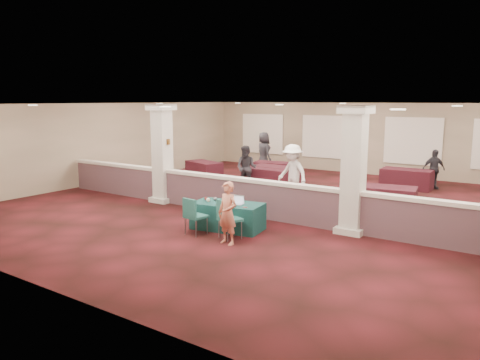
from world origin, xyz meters
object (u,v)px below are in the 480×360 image
Objects in this scene: far_table_back_center at (274,176)px; attendee_d at (264,153)px; far_table_front_left at (204,170)px; far_table_back_right at (406,179)px; attendee_b at (292,173)px; attendee_a at (246,168)px; far_table_front_center at (267,178)px; conf_chair_side at (193,213)px; near_table at (228,216)px; conf_chair_main at (227,216)px; attendee_c at (434,169)px; far_table_back_left at (274,170)px; far_table_front_right at (382,199)px; woman at (228,213)px.

attendee_d is (-2.00, 2.43, 0.56)m from far_table_back_center.
far_table_front_left is 0.93× the size of far_table_back_center.
far_table_back_right is 5.14m from attendee_b.
far_table_front_center is at bearing 55.04° from attendee_a.
conf_chair_side is 0.51× the size of far_table_front_center.
attendee_b is (0.15, 4.88, 0.39)m from conf_chair_side.
attendee_d is (1.40, 2.63, 0.59)m from far_table_front_left.
near_table is 8.22m from far_table_front_left.
conf_chair_main is 0.53× the size of far_table_back_right.
attendee_c is at bearing 31.84° from far_table_back_right.
attendee_a is (-3.07, 5.46, 0.26)m from conf_chair_main.
far_table_back_right is at bearing 26.11° from far_table_back_center.
attendee_b is (2.34, -0.78, 0.12)m from attendee_a.
far_table_front_left is at bearing 92.34° from attendee_d.
conf_chair_side is 0.56× the size of far_table_back_left.
far_table_front_right is at bearing -84.27° from far_table_back_right.
far_table_back_right is (2.28, 8.41, 0.02)m from near_table.
far_table_front_right is at bearing -16.87° from far_table_front_center.
far_table_back_center is at bearing 63.24° from attendee_a.
attendee_b is at bearing -52.18° from far_table_back_left.
near_table is 0.99× the size of far_table_back_right.
far_table_back_center is at bearing 90.00° from far_table_front_center.
woman is (1.13, -0.11, 0.18)m from conf_chair_side.
far_table_front_left is 9.22m from attendee_c.
conf_chair_main is 0.53× the size of far_table_front_center.
attendee_a reaches higher than far_table_back_left.
far_table_back_center is 1.24× the size of attendee_c.
attendee_c reaches higher than far_table_front_center.
attendee_d is at bearing 141.76° from attendee_c.
far_table_back_left is at bearing 169.32° from attendee_d.
woman is at bearing 1.66° from conf_chair_side.
attendee_c is (0.84, 0.52, 0.38)m from far_table_back_right.
woman is 0.80× the size of far_table_back_center.
attendee_b is (1.98, -1.67, 0.58)m from far_table_front_center.
attendee_d reaches higher than attendee_c.
conf_chair_main is 0.90m from conf_chair_side.
near_table is 0.99× the size of far_table_front_center.
far_table_back_center reaches higher than far_table_front_center.
far_table_back_left is 0.91× the size of far_table_back_center.
attendee_b is at bearing 108.56° from woman.
far_table_front_left is at bearing 144.89° from attendee_a.
far_table_front_right is 4.82m from attendee_c.
attendee_a is (-4.86, -3.66, 0.46)m from far_table_back_right.
attendee_d reaches higher than far_table_front_center.
far_table_front_center is 1.06m from attendee_a.
attendee_b is at bearing -40.20° from far_table_front_center.
conf_chair_main is at bearing -66.91° from far_table_front_center.
far_table_front_right is at bearing 47.51° from near_table.
far_table_front_center is (-1.83, 6.56, -0.18)m from conf_chair_side.
attendee_a is (-3.32, 5.78, 0.09)m from woman.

